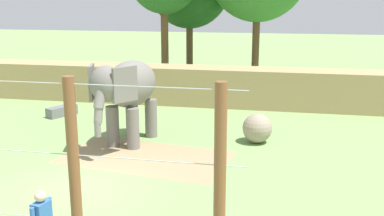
# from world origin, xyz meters

# --- Properties ---
(ground_plane) EXTENTS (120.00, 120.00, 0.00)m
(ground_plane) POSITION_xyz_m (0.00, 0.00, 0.00)
(ground_plane) COLOR #759956
(dirt_patch) EXTENTS (5.88, 3.89, 0.01)m
(dirt_patch) POSITION_xyz_m (1.12, 2.87, 0.00)
(dirt_patch) COLOR #937F5B
(dirt_patch) RESTS_ON ground
(embankment_wall) EXTENTS (36.00, 1.80, 1.86)m
(embankment_wall) POSITION_xyz_m (0.00, 11.04, 0.93)
(embankment_wall) COLOR tan
(embankment_wall) RESTS_ON ground
(elephant) EXTENTS (1.98, 4.11, 3.07)m
(elephant) POSITION_xyz_m (0.09, 4.18, 2.03)
(elephant) COLOR slate
(elephant) RESTS_ON ground
(enrichment_ball) EXTENTS (1.08, 1.08, 1.08)m
(enrichment_ball) POSITION_xyz_m (4.67, 5.25, 0.54)
(enrichment_ball) COLOR gray
(enrichment_ball) RESTS_ON ground
(cable_fence) EXTENTS (9.86, 0.24, 3.72)m
(cable_fence) POSITION_xyz_m (0.04, -2.92, 1.86)
(cable_fence) COLOR brown
(cable_fence) RESTS_ON ground
(feed_trough) EXTENTS (1.07, 1.48, 0.44)m
(feed_trough) POSITION_xyz_m (-4.22, 7.41, 0.22)
(feed_trough) COLOR slate
(feed_trough) RESTS_ON ground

